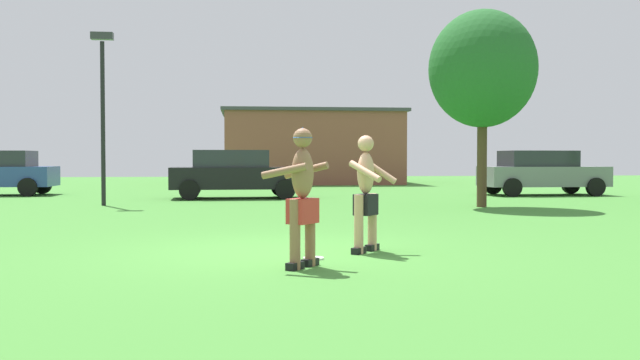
{
  "coord_description": "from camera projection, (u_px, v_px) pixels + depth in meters",
  "views": [
    {
      "loc": [
        -0.56,
        -9.95,
        1.34
      ],
      "look_at": [
        0.68,
        1.15,
        0.98
      ],
      "focal_mm": 39.64,
      "sensor_mm": 36.0,
      "label": 1
    }
  ],
  "objects": [
    {
      "name": "car_gray_near_post",
      "position": [
        541.0,
        172.0,
        25.07
      ],
      "size": [
        4.33,
        2.07,
        1.58
      ],
      "color": "slate",
      "rests_on": "ground_plane"
    },
    {
      "name": "lamp_post",
      "position": [
        103.0,
        97.0,
        19.56
      ],
      "size": [
        0.6,
        0.24,
        4.8
      ],
      "color": "black",
      "rests_on": "ground_plane"
    },
    {
      "name": "frisbee",
      "position": [
        313.0,
        258.0,
        9.27
      ],
      "size": [
        0.27,
        0.27,
        0.03
      ],
      "primitive_type": "cylinder",
      "color": "white",
      "rests_on": "ground_plane"
    },
    {
      "name": "ground_plane",
      "position": [
        282.0,
        252.0,
        9.98
      ],
      "size": [
        80.0,
        80.0,
        0.0
      ],
      "primitive_type": "plane",
      "color": "#428433"
    },
    {
      "name": "player_with_cap",
      "position": [
        302.0,
        191.0,
        8.52
      ],
      "size": [
        0.85,
        0.74,
        1.7
      ],
      "color": "black",
      "rests_on": "ground_plane"
    },
    {
      "name": "outbuilding_behind_lot",
      "position": [
        311.0,
        147.0,
        36.73
      ],
      "size": [
        9.13,
        6.42,
        3.74
      ],
      "color": "brown",
      "rests_on": "ground_plane"
    },
    {
      "name": "player_in_black",
      "position": [
        366.0,
        191.0,
        9.93
      ],
      "size": [
        0.73,
        0.78,
        1.65
      ],
      "color": "black",
      "rests_on": "ground_plane"
    },
    {
      "name": "car_black_far_end",
      "position": [
        235.0,
        173.0,
        23.12
      ],
      "size": [
        4.35,
        2.13,
        1.58
      ],
      "color": "black",
      "rests_on": "ground_plane"
    },
    {
      "name": "tree_left_field",
      "position": [
        483.0,
        69.0,
        18.94
      ],
      "size": [
        2.89,
        2.89,
        5.3
      ],
      "color": "#4C3823",
      "rests_on": "ground_plane"
    }
  ]
}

